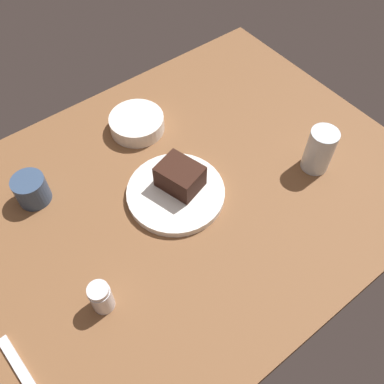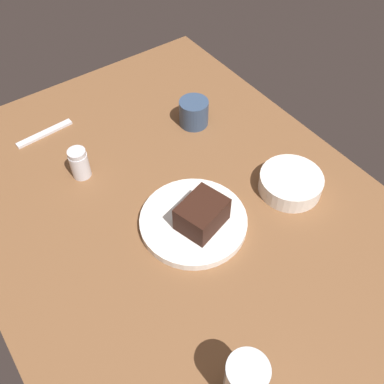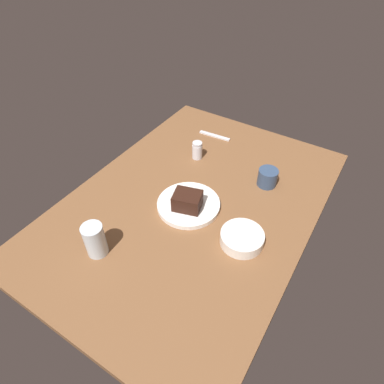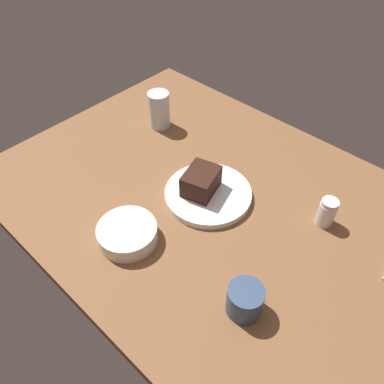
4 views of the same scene
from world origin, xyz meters
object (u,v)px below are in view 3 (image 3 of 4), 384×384
object	(u,v)px
coffee_cup	(268,177)
side_bowl	(242,238)
salt_shaker	(197,150)
dessert_plate	(189,205)
water_glass	(95,240)
chocolate_cake_slice	(187,201)
dessert_spoon	(215,136)

from	to	relation	value
coffee_cup	side_bowl	bearing A→B (deg)	8.01
salt_shaker	dessert_plate	bearing A→B (deg)	25.86
salt_shaker	water_glass	xyz separation A→B (cm)	(59.29, -0.71, 2.05)
chocolate_cake_slice	dessert_spoon	bearing A→B (deg)	-162.11
chocolate_cake_slice	dessert_spoon	size ratio (longest dim) A/B	0.64
coffee_cup	dessert_spoon	bearing A→B (deg)	-118.88
dessert_plate	salt_shaker	distance (cm)	30.01
dessert_plate	side_bowl	distance (cm)	23.88
dessert_plate	side_bowl	world-z (taller)	side_bowl
salt_shaker	coffee_cup	distance (cm)	32.03
coffee_cup	dessert_spoon	world-z (taller)	coffee_cup
chocolate_cake_slice	coffee_cup	bearing A→B (deg)	147.09
dessert_plate	chocolate_cake_slice	xyz separation A→B (cm)	(1.92, 0.57, 3.97)
chocolate_cake_slice	salt_shaker	distance (cm)	31.88
chocolate_cake_slice	salt_shaker	size ratio (longest dim) A/B	1.27
dessert_plate	side_bowl	size ratio (longest dim) A/B	1.61
side_bowl	coffee_cup	world-z (taller)	coffee_cup
salt_shaker	coffee_cup	size ratio (longest dim) A/B	1.01
chocolate_cake_slice	water_glass	world-z (taller)	water_glass
dessert_plate	salt_shaker	bearing A→B (deg)	-154.14
water_glass	side_bowl	world-z (taller)	water_glass
dessert_spoon	chocolate_cake_slice	bearing A→B (deg)	103.88
side_bowl	dessert_spoon	bearing A→B (deg)	-142.64
water_glass	salt_shaker	bearing A→B (deg)	179.32
salt_shaker	dessert_spoon	world-z (taller)	salt_shaker
chocolate_cake_slice	water_glass	bearing A→B (deg)	-25.15
chocolate_cake_slice	side_bowl	distance (cm)	23.15
dessert_plate	coffee_cup	bearing A→B (deg)	144.41
dessert_plate	dessert_spoon	xyz separation A→B (cm)	(-45.07, -14.60, -0.56)
dessert_plate	side_bowl	bearing A→B (deg)	78.67
salt_shaker	water_glass	world-z (taller)	water_glass
salt_shaker	dessert_spoon	xyz separation A→B (cm)	(-18.19, -1.57, -3.41)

